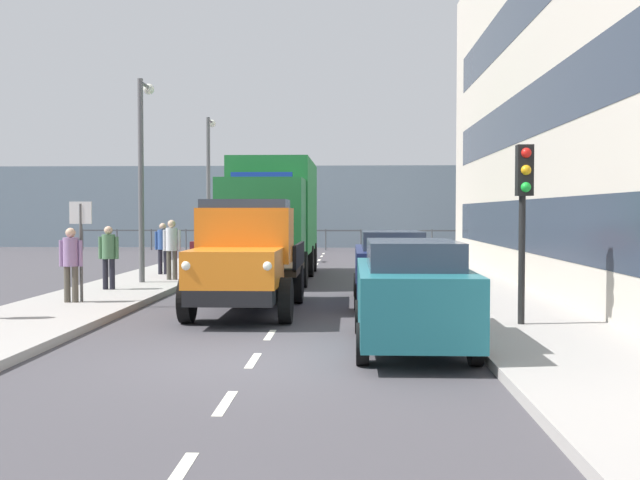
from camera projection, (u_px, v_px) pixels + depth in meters
ground_plane at (300, 289)px, 20.90m from camera, size 80.00×80.00×0.00m
sidewalk_left at (468, 287)px, 20.70m from camera, size 2.77×43.45×0.15m
sidewalk_right at (136, 285)px, 21.09m from camera, size 2.77×43.45×0.15m
road_centreline_markings at (297, 294)px, 19.52m from camera, size 0.12×38.53×0.01m
sea_horizon at (328, 207)px, 45.49m from camera, size 80.00×0.80×5.00m
seawall_railing at (326, 234)px, 41.95m from camera, size 28.08×0.08×1.20m
truck_vintage_orange at (246, 259)px, 15.65m from camera, size 2.17×5.64×2.43m
lorry_cargo_green at (273, 215)px, 23.97m from camera, size 2.58×8.20×3.87m
car_teal_kerbside_near at (411, 292)px, 11.72m from camera, size 1.76×4.40×1.72m
car_navy_kerbside_1 at (391, 266)px, 17.54m from camera, size 1.77×4.42×1.72m
car_maroon_oppositeside_0 at (233, 252)px, 23.77m from camera, size 1.94×4.22×1.72m
car_white_oppositeside_1 at (255, 244)px, 29.33m from camera, size 1.84×4.19×1.72m
car_red_oppositeside_2 at (272, 239)px, 35.51m from camera, size 1.80×4.67×1.72m
pedestrian_couple_b at (71, 259)px, 16.49m from camera, size 0.53×0.34×1.66m
pedestrian_strolling at (109, 252)px, 19.24m from camera, size 0.53×0.34×1.65m
pedestrian_couple_a at (172, 244)px, 22.03m from camera, size 0.53×0.34×1.78m
pedestrian_in_dark_coat at (163, 244)px, 23.96m from camera, size 0.53×0.34×1.66m
traffic_light_near at (524, 195)px, 13.12m from camera, size 0.28×0.41×3.20m
lamp_post_promenade at (143, 160)px, 21.32m from camera, size 0.32×1.14×5.83m
lamp_post_far at (209, 175)px, 31.08m from camera, size 0.32×1.14×5.98m
street_sign at (81, 233)px, 16.61m from camera, size 0.50×0.07×2.25m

